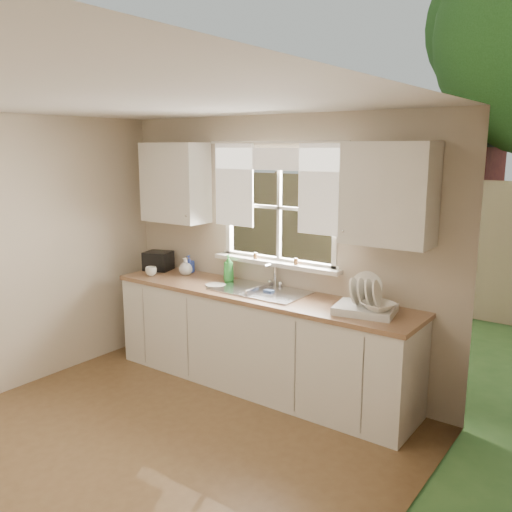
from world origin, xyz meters
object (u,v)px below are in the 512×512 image
Objects in this scene: dish_rack at (365,304)px; soap_bottle_a at (229,268)px; cup at (151,271)px; black_appliance at (158,261)px.

dish_rack is 1.92× the size of soap_bottle_a.
dish_rack is 1.53m from soap_bottle_a.
cup is at bearing -177.08° from dish_rack.
black_appliance is at bearing 167.88° from soap_bottle_a.
soap_bottle_a reaches higher than black_appliance.
soap_bottle_a is at bearing 35.32° from cup.
black_appliance is (-0.14, 0.24, 0.05)m from cup.
dish_rack is 2.33m from cup.
black_appliance is at bearing 177.24° from dish_rack.
cup is (-0.80, -0.27, -0.09)m from soap_bottle_a.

